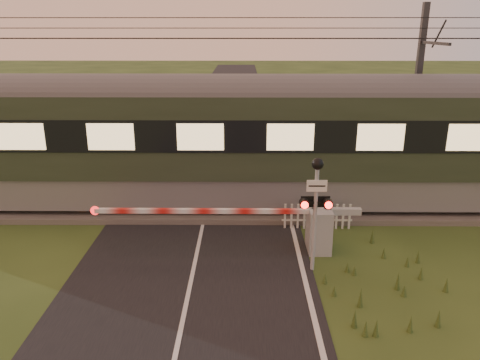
{
  "coord_description": "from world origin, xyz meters",
  "views": [
    {
      "loc": [
        1.26,
        -8.46,
        5.82
      ],
      "look_at": [
        1.16,
        3.2,
        2.01
      ],
      "focal_mm": 35.0,
      "sensor_mm": 36.0,
      "label": 1
    }
  ],
  "objects_px": {
    "boom_gate": "(307,226)",
    "picket_fence": "(317,216)",
    "crossing_signal": "(316,195)",
    "catenary_mast": "(417,95)"
  },
  "relations": [
    {
      "from": "crossing_signal",
      "to": "picket_fence",
      "type": "bearing_deg",
      "value": 79.11
    },
    {
      "from": "boom_gate",
      "to": "picket_fence",
      "type": "distance_m",
      "value": 1.5
    },
    {
      "from": "boom_gate",
      "to": "crossing_signal",
      "type": "relative_size",
      "value": 2.49
    },
    {
      "from": "crossing_signal",
      "to": "boom_gate",
      "type": "bearing_deg",
      "value": 90.45
    },
    {
      "from": "crossing_signal",
      "to": "picket_fence",
      "type": "distance_m",
      "value": 3.04
    },
    {
      "from": "picket_fence",
      "to": "catenary_mast",
      "type": "relative_size",
      "value": 0.32
    },
    {
      "from": "picket_fence",
      "to": "crossing_signal",
      "type": "bearing_deg",
      "value": -100.89
    },
    {
      "from": "boom_gate",
      "to": "picket_fence",
      "type": "bearing_deg",
      "value": 70.27
    },
    {
      "from": "crossing_signal",
      "to": "picket_fence",
      "type": "xyz_separation_m",
      "value": [
        0.49,
        2.54,
        -1.61
      ]
    },
    {
      "from": "boom_gate",
      "to": "crossing_signal",
      "type": "bearing_deg",
      "value": -89.55
    }
  ]
}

